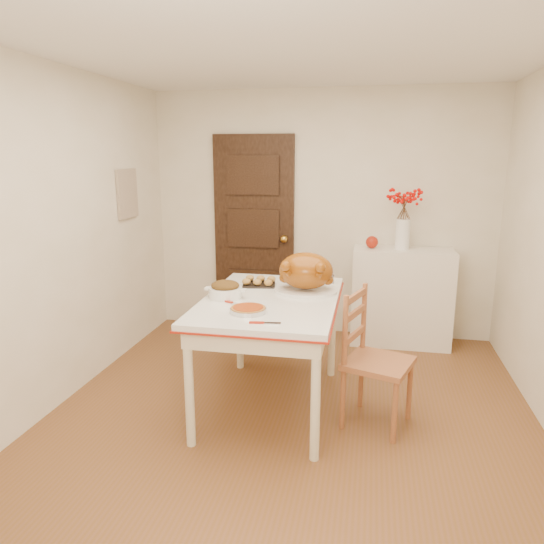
% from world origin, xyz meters
% --- Properties ---
extents(floor, '(3.50, 4.00, 0.00)m').
position_xyz_m(floor, '(0.00, 0.00, 0.00)').
color(floor, brown).
rests_on(floor, ground).
extents(ceiling, '(3.50, 4.00, 0.00)m').
position_xyz_m(ceiling, '(0.00, 0.00, 2.50)').
color(ceiling, white).
rests_on(ceiling, ground).
extents(wall_back, '(3.50, 0.00, 2.50)m').
position_xyz_m(wall_back, '(0.00, 2.00, 1.25)').
color(wall_back, silver).
rests_on(wall_back, ground).
extents(wall_front, '(3.50, 0.00, 2.50)m').
position_xyz_m(wall_front, '(0.00, -2.00, 1.25)').
color(wall_front, silver).
rests_on(wall_front, ground).
extents(wall_left, '(0.00, 4.00, 2.50)m').
position_xyz_m(wall_left, '(-1.75, 0.00, 1.25)').
color(wall_left, silver).
rests_on(wall_left, ground).
extents(door_back, '(0.85, 0.06, 2.06)m').
position_xyz_m(door_back, '(-0.70, 1.97, 1.03)').
color(door_back, black).
rests_on(door_back, ground).
extents(photo_board, '(0.03, 0.35, 0.45)m').
position_xyz_m(photo_board, '(-1.73, 1.20, 1.50)').
color(photo_board, beige).
rests_on(photo_board, ground).
extents(sideboard, '(0.96, 0.43, 0.96)m').
position_xyz_m(sideboard, '(0.84, 1.78, 0.48)').
color(sideboard, white).
rests_on(sideboard, floor).
extents(kitchen_table, '(0.97, 1.41, 0.85)m').
position_xyz_m(kitchen_table, '(-0.17, 0.25, 0.42)').
color(kitchen_table, silver).
rests_on(kitchen_table, floor).
extents(chair_oak, '(0.54, 0.54, 0.96)m').
position_xyz_m(chair_oak, '(0.61, 0.14, 0.48)').
color(chair_oak, '#A4592E').
rests_on(chair_oak, floor).
extents(berry_vase, '(0.31, 0.31, 0.61)m').
position_xyz_m(berry_vase, '(0.82, 1.78, 1.26)').
color(berry_vase, white).
rests_on(berry_vase, sideboard).
extents(apple, '(0.12, 0.12, 0.12)m').
position_xyz_m(apple, '(0.53, 1.78, 1.02)').
color(apple, '#9D1D0C').
rests_on(apple, sideboard).
extents(turkey_platter, '(0.48, 0.39, 0.30)m').
position_xyz_m(turkey_platter, '(0.05, 0.45, 1.00)').
color(turkey_platter, brown).
rests_on(turkey_platter, kitchen_table).
extents(pumpkin_pie, '(0.29, 0.29, 0.05)m').
position_xyz_m(pumpkin_pie, '(-0.25, -0.11, 0.87)').
color(pumpkin_pie, '#9E3A11').
rests_on(pumpkin_pie, kitchen_table).
extents(stuffing_dish, '(0.35, 0.30, 0.12)m').
position_xyz_m(stuffing_dish, '(-0.50, 0.20, 0.91)').
color(stuffing_dish, '#523811').
rests_on(stuffing_dish, kitchen_table).
extents(rolls_tray, '(0.28, 0.24, 0.07)m').
position_xyz_m(rolls_tray, '(-0.33, 0.58, 0.88)').
color(rolls_tray, olive).
rests_on(rolls_tray, kitchen_table).
extents(pie_server, '(0.20, 0.08, 0.01)m').
position_xyz_m(pie_server, '(-0.10, -0.31, 0.85)').
color(pie_server, silver).
rests_on(pie_server, kitchen_table).
extents(carving_knife, '(0.27, 0.20, 0.01)m').
position_xyz_m(carving_knife, '(-0.37, 0.04, 0.85)').
color(carving_knife, silver).
rests_on(carving_knife, kitchen_table).
extents(drinking_glass, '(0.07, 0.07, 0.11)m').
position_xyz_m(drinking_glass, '(-0.08, 0.78, 0.90)').
color(drinking_glass, white).
rests_on(drinking_glass, kitchen_table).
extents(shaker_pair, '(0.09, 0.04, 0.08)m').
position_xyz_m(shaker_pair, '(0.20, 0.76, 0.89)').
color(shaker_pair, white).
rests_on(shaker_pair, kitchen_table).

